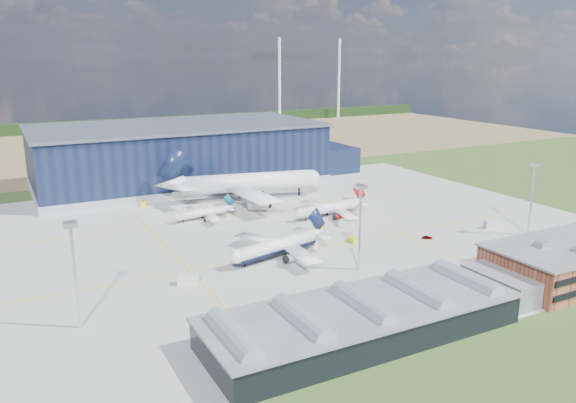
# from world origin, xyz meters

# --- Properties ---
(ground) EXTENTS (600.00, 600.00, 0.00)m
(ground) POSITION_xyz_m (0.00, 0.00, 0.00)
(ground) COLOR #304D1C
(ground) RESTS_ON ground
(apron) EXTENTS (220.00, 160.00, 0.08)m
(apron) POSITION_xyz_m (0.00, 10.00, 0.03)
(apron) COLOR #AEAEA9
(apron) RESTS_ON ground
(farmland) EXTENTS (600.00, 220.00, 0.01)m
(farmland) POSITION_xyz_m (0.00, 220.00, 0.00)
(farmland) COLOR olive
(farmland) RESTS_ON ground
(treeline) EXTENTS (600.00, 8.00, 8.00)m
(treeline) POSITION_xyz_m (0.00, 300.00, 4.00)
(treeline) COLOR black
(treeline) RESTS_ON ground
(hangar) EXTENTS (145.00, 62.00, 26.10)m
(hangar) POSITION_xyz_m (2.81, 94.80, 11.62)
(hangar) COLOR #0F1833
(hangar) RESTS_ON ground
(ops_building) EXTENTS (46.00, 23.00, 10.90)m
(ops_building) POSITION_xyz_m (55.01, -60.00, 4.79)
(ops_building) COLOR brown
(ops_building) RESTS_ON ground
(glass_concourse) EXTENTS (78.00, 23.00, 8.60)m
(glass_concourse) POSITION_xyz_m (-6.45, -60.00, 3.69)
(glass_concourse) COLOR black
(glass_concourse) RESTS_ON ground
(light_mast_west) EXTENTS (2.60, 2.60, 23.00)m
(light_mast_west) POSITION_xyz_m (-60.00, -30.00, 15.43)
(light_mast_west) COLOR silver
(light_mast_west) RESTS_ON ground
(light_mast_center) EXTENTS (2.60, 2.60, 23.00)m
(light_mast_center) POSITION_xyz_m (10.00, -30.00, 15.43)
(light_mast_center) COLOR silver
(light_mast_center) RESTS_ON ground
(light_mast_east) EXTENTS (2.60, 2.60, 23.00)m
(light_mast_east) POSITION_xyz_m (75.00, -30.00, 15.43)
(light_mast_east) COLOR silver
(light_mast_east) RESTS_ON ground
(airliner_navy) EXTENTS (42.19, 41.62, 11.51)m
(airliner_navy) POSITION_xyz_m (-5.15, -12.00, 5.75)
(airliner_navy) COLOR white
(airliner_navy) RESTS_ON ground
(airliner_red) EXTENTS (34.30, 33.68, 10.25)m
(airliner_red) POSITION_xyz_m (29.52, 16.27, 5.13)
(airliner_red) COLOR white
(airliner_red) RESTS_ON ground
(airliner_widebody) EXTENTS (77.72, 76.62, 21.46)m
(airliner_widebody) POSITION_xyz_m (15.08, 52.33, 10.73)
(airliner_widebody) COLOR white
(airliner_widebody) RESTS_ON ground
(airliner_regional) EXTENTS (25.87, 25.43, 7.64)m
(airliner_regional) POSITION_xyz_m (-10.59, 34.02, 3.82)
(airliner_regional) COLOR white
(airliner_regional) RESTS_ON ground
(gse_tug_a) EXTENTS (2.24, 3.48, 1.41)m
(gse_tug_a) POSITION_xyz_m (21.56, -10.57, 0.70)
(gse_tug_a) COLOR yellow
(gse_tug_a) RESTS_ON ground
(gse_tug_b) EXTENTS (3.03, 3.46, 1.26)m
(gse_tug_b) POSITION_xyz_m (18.53, 3.53, 0.63)
(gse_tug_b) COLOR yellow
(gse_tug_b) RESTS_ON ground
(gse_van_a) EXTENTS (5.89, 3.93, 2.37)m
(gse_van_a) POSITION_xyz_m (-32.80, -18.18, 1.18)
(gse_van_a) COLOR silver
(gse_van_a) RESTS_ON ground
(gse_cart_a) EXTENTS (2.50, 3.28, 1.28)m
(gse_cart_a) POSITION_xyz_m (9.94, -6.58, 0.64)
(gse_cart_a) COLOR silver
(gse_cart_a) RESTS_ON ground
(gse_van_b) EXTENTS (4.70, 4.91, 2.14)m
(gse_van_b) POSITION_xyz_m (28.41, 3.69, 1.07)
(gse_van_b) COLOR silver
(gse_van_b) RESTS_ON ground
(gse_tug_c) EXTENTS (3.31, 3.98, 1.50)m
(gse_tug_c) POSITION_xyz_m (-24.15, 61.56, 0.75)
(gse_tug_c) COLOR yellow
(gse_tug_c) RESTS_ON ground
(gse_cart_b) EXTENTS (3.17, 2.69, 1.17)m
(gse_cart_b) POSITION_xyz_m (-22.78, 48.72, 0.58)
(gse_cart_b) COLOR silver
(gse_cart_b) RESTS_ON ground
(gse_van_c) EXTENTS (6.21, 4.71, 2.69)m
(gse_van_c) POSITION_xyz_m (70.35, -20.16, 1.35)
(gse_van_c) COLOR silver
(gse_van_c) RESTS_ON ground
(airstair) EXTENTS (2.79, 5.30, 3.23)m
(airstair) POSITION_xyz_m (20.29, -44.65, 1.61)
(airstair) COLOR silver
(airstair) RESTS_ON ground
(car_a) EXTENTS (3.47, 2.41, 1.10)m
(car_a) POSITION_xyz_m (43.61, -18.69, 0.55)
(car_a) COLOR #99999E
(car_a) RESTS_ON ground
(car_b) EXTENTS (3.71, 1.30, 1.22)m
(car_b) POSITION_xyz_m (56.73, -48.00, 0.61)
(car_b) COLOR #99999E
(car_b) RESTS_ON ground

